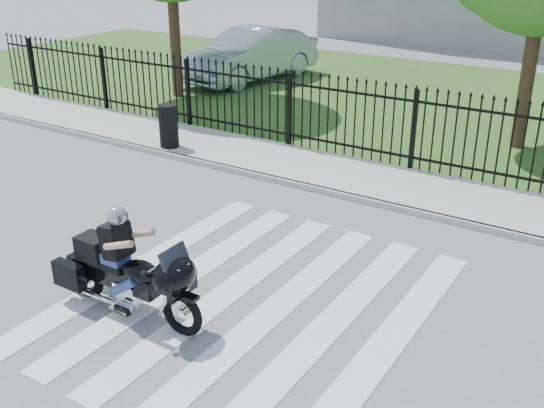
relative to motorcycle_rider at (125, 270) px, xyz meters
The scene contains 9 objects.
ground 1.79m from the motorcycle_rider, 41.36° to the left, with size 120.00×120.00×0.00m, color slate.
crosswalk 1.79m from the motorcycle_rider, 41.36° to the left, with size 5.00×5.50×0.01m, color silver, non-canonical shape.
sidewalk 6.26m from the motorcycle_rider, 78.40° to the left, with size 40.00×2.00×0.12m, color #ADAAA3.
curb 5.29m from the motorcycle_rider, 76.20° to the left, with size 40.00×0.12×0.12m, color #ADAAA3.
grass_strip 13.18m from the motorcycle_rider, 84.54° to the left, with size 40.00×12.00×0.02m, color #2B511C.
iron_fence 7.22m from the motorcycle_rider, 79.99° to the left, with size 26.00×0.04×1.80m.
motorcycle_rider is the anchor object (origin of this frame).
parked_car 14.21m from the motorcycle_rider, 117.58° to the left, with size 1.80×5.17×1.70m, color #8B9CAF.
litter_bin 6.75m from the motorcycle_rider, 126.20° to the left, with size 0.44×0.44×0.99m, color black.
Camera 1 is at (4.33, -6.25, 4.80)m, focal length 42.00 mm.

